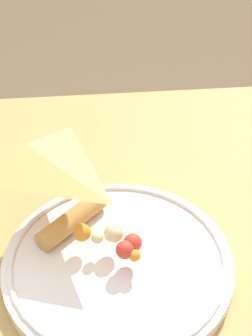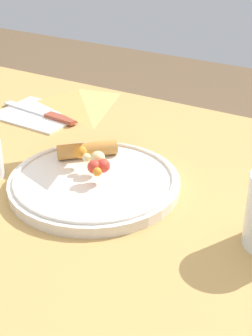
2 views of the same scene
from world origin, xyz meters
name	(u,v)px [view 1 (image 1 of 2)]	position (x,y,z in m)	size (l,w,h in m)	color
dining_table	(34,336)	(0.00, 0.00, 0.62)	(1.05, 0.75, 0.74)	tan
plate_pizza	(115,257)	(-0.10, -0.01, 0.76)	(0.25, 0.25, 0.05)	silver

